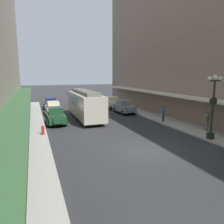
{
  "coord_description": "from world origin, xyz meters",
  "views": [
    {
      "loc": [
        -6.96,
        -12.73,
        5.33
      ],
      "look_at": [
        0.0,
        6.0,
        1.8
      ],
      "focal_mm": 34.14,
      "sensor_mm": 36.0,
      "label": 1
    }
  ],
  "objects_px": {
    "parked_car_3": "(53,108)",
    "parked_car_4": "(124,107)",
    "parked_car_1": "(113,102)",
    "streetcar": "(85,104)",
    "pedestrian_0": "(207,122)",
    "lamp_post_with_clock": "(213,104)",
    "pedestrian_1": "(10,157)",
    "fire_hydrant": "(43,130)",
    "parked_car_2": "(50,103)",
    "parked_car_0": "(56,116)",
    "pedestrian_3": "(163,114)"
  },
  "relations": [
    {
      "from": "parked_car_3",
      "to": "parked_car_4",
      "type": "relative_size",
      "value": 1.0
    },
    {
      "from": "parked_car_1",
      "to": "parked_car_4",
      "type": "xyz_separation_m",
      "value": [
        -0.11,
        -4.74,
        0.0
      ]
    },
    {
      "from": "streetcar",
      "to": "pedestrian_0",
      "type": "relative_size",
      "value": 5.75
    },
    {
      "from": "lamp_post_with_clock",
      "to": "pedestrian_1",
      "type": "xyz_separation_m",
      "value": [
        -14.71,
        -1.05,
        -1.97
      ]
    },
    {
      "from": "parked_car_1",
      "to": "streetcar",
      "type": "distance_m",
      "value": 9.1
    },
    {
      "from": "pedestrian_0",
      "to": "lamp_post_with_clock",
      "type": "bearing_deg",
      "value": -128.14
    },
    {
      "from": "streetcar",
      "to": "pedestrian_0",
      "type": "xyz_separation_m",
      "value": [
        9.27,
        -9.7,
        -0.89
      ]
    },
    {
      "from": "pedestrian_0",
      "to": "pedestrian_1",
      "type": "xyz_separation_m",
      "value": [
        -16.4,
        -3.2,
        0.0
      ]
    },
    {
      "from": "parked_car_3",
      "to": "lamp_post_with_clock",
      "type": "height_order",
      "value": "lamp_post_with_clock"
    },
    {
      "from": "parked_car_1",
      "to": "fire_hydrant",
      "type": "relative_size",
      "value": 5.24
    },
    {
      "from": "parked_car_2",
      "to": "lamp_post_with_clock",
      "type": "height_order",
      "value": "lamp_post_with_clock"
    },
    {
      "from": "parked_car_2",
      "to": "parked_car_3",
      "type": "xyz_separation_m",
      "value": [
        -0.09,
        -5.26,
        0.0
      ]
    },
    {
      "from": "parked_car_4",
      "to": "parked_car_1",
      "type": "bearing_deg",
      "value": 88.64
    },
    {
      "from": "streetcar",
      "to": "parked_car_1",
      "type": "bearing_deg",
      "value": 48.07
    },
    {
      "from": "lamp_post_with_clock",
      "to": "parked_car_0",
      "type": "bearing_deg",
      "value": 137.05
    },
    {
      "from": "parked_car_4",
      "to": "parked_car_3",
      "type": "bearing_deg",
      "value": 167.23
    },
    {
      "from": "parked_car_1",
      "to": "parked_car_4",
      "type": "height_order",
      "value": "same"
    },
    {
      "from": "parked_car_3",
      "to": "fire_hydrant",
      "type": "distance_m",
      "value": 10.08
    },
    {
      "from": "pedestrian_0",
      "to": "pedestrian_3",
      "type": "height_order",
      "value": "same"
    },
    {
      "from": "lamp_post_with_clock",
      "to": "streetcar",
      "type": "bearing_deg",
      "value": 122.62
    },
    {
      "from": "parked_car_0",
      "to": "lamp_post_with_clock",
      "type": "relative_size",
      "value": 0.83
    },
    {
      "from": "pedestrian_1",
      "to": "lamp_post_with_clock",
      "type": "bearing_deg",
      "value": 4.1
    },
    {
      "from": "parked_car_3",
      "to": "streetcar",
      "type": "xyz_separation_m",
      "value": [
        3.41,
        -4.12,
        0.96
      ]
    },
    {
      "from": "parked_car_2",
      "to": "parked_car_3",
      "type": "bearing_deg",
      "value": -90.99
    },
    {
      "from": "parked_car_1",
      "to": "parked_car_4",
      "type": "distance_m",
      "value": 4.74
    },
    {
      "from": "parked_car_2",
      "to": "parked_car_3",
      "type": "height_order",
      "value": "same"
    },
    {
      "from": "parked_car_1",
      "to": "parked_car_2",
      "type": "height_order",
      "value": "same"
    },
    {
      "from": "lamp_post_with_clock",
      "to": "parked_car_2",
      "type": "bearing_deg",
      "value": 117.18
    },
    {
      "from": "parked_car_1",
      "to": "fire_hydrant",
      "type": "distance_m",
      "value": 16.82
    },
    {
      "from": "streetcar",
      "to": "fire_hydrant",
      "type": "relative_size",
      "value": 11.72
    },
    {
      "from": "fire_hydrant",
      "to": "parked_car_0",
      "type": "bearing_deg",
      "value": 70.02
    },
    {
      "from": "parked_car_3",
      "to": "pedestrian_1",
      "type": "xyz_separation_m",
      "value": [
        -3.72,
        -17.02,
        0.07
      ]
    },
    {
      "from": "fire_hydrant",
      "to": "pedestrian_1",
      "type": "distance_m",
      "value": 7.38
    },
    {
      "from": "parked_car_4",
      "to": "pedestrian_3",
      "type": "xyz_separation_m",
      "value": [
        1.72,
        -6.98,
        0.07
      ]
    },
    {
      "from": "pedestrian_0",
      "to": "parked_car_2",
      "type": "bearing_deg",
      "value": 123.41
    },
    {
      "from": "fire_hydrant",
      "to": "parked_car_2",
      "type": "bearing_deg",
      "value": 83.06
    },
    {
      "from": "fire_hydrant",
      "to": "pedestrian_1",
      "type": "height_order",
      "value": "pedestrian_1"
    },
    {
      "from": "parked_car_4",
      "to": "fire_hydrant",
      "type": "bearing_deg",
      "value": -144.91
    },
    {
      "from": "parked_car_0",
      "to": "streetcar",
      "type": "bearing_deg",
      "value": 22.04
    },
    {
      "from": "streetcar",
      "to": "pedestrian_3",
      "type": "height_order",
      "value": "streetcar"
    },
    {
      "from": "parked_car_0",
      "to": "parked_car_1",
      "type": "bearing_deg",
      "value": 40.35
    },
    {
      "from": "streetcar",
      "to": "parked_car_3",
      "type": "bearing_deg",
      "value": 129.61
    },
    {
      "from": "parked_car_3",
      "to": "parked_car_1",
      "type": "bearing_deg",
      "value": 15.47
    },
    {
      "from": "parked_car_0",
      "to": "pedestrian_3",
      "type": "distance_m",
      "value": 11.78
    },
    {
      "from": "parked_car_2",
      "to": "pedestrian_3",
      "type": "distance_m",
      "value": 18.07
    },
    {
      "from": "parked_car_3",
      "to": "pedestrian_1",
      "type": "distance_m",
      "value": 17.42
    },
    {
      "from": "fire_hydrant",
      "to": "pedestrian_1",
      "type": "xyz_separation_m",
      "value": [
        -1.96,
        -7.1,
        0.45
      ]
    },
    {
      "from": "pedestrian_0",
      "to": "fire_hydrant",
      "type": "bearing_deg",
      "value": 164.87
    },
    {
      "from": "parked_car_2",
      "to": "streetcar",
      "type": "height_order",
      "value": "streetcar"
    },
    {
      "from": "parked_car_0",
      "to": "streetcar",
      "type": "relative_size",
      "value": 0.44
    }
  ]
}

